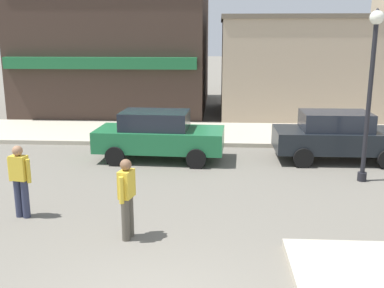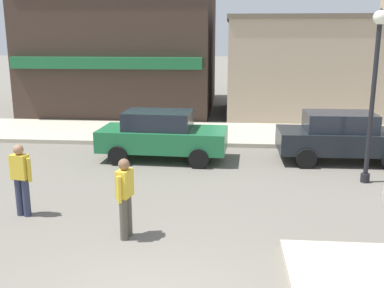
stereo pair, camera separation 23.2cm
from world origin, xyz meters
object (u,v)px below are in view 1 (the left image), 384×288
lamp_post (372,72)px  parked_car_nearest (159,135)px  pedestrian_crossing_far (127,196)px  pedestrian_crossing_near (20,179)px  parked_car_second (338,136)px

lamp_post → parked_car_nearest: (-5.81, 1.82, -2.15)m
pedestrian_crossing_far → parked_car_nearest: bearing=91.4°
pedestrian_crossing_near → pedestrian_crossing_far: (2.51, -0.91, 0.00)m
lamp_post → pedestrian_crossing_far: (-5.67, -3.90, -2.09)m
lamp_post → pedestrian_crossing_far: lamp_post is taller
lamp_post → pedestrian_crossing_near: lamp_post is taller
lamp_post → parked_car_second: lamp_post is taller
parked_car_second → pedestrian_crossing_far: pedestrian_crossing_far is taller
lamp_post → pedestrian_crossing_far: size_ratio=2.82×
lamp_post → parked_car_nearest: bearing=162.6°
lamp_post → pedestrian_crossing_near: 8.96m
parked_car_nearest → parked_car_second: size_ratio=1.02×
pedestrian_crossing_near → parked_car_second: bearing=32.2°
parked_car_second → pedestrian_crossing_far: 8.08m
parked_car_second → parked_car_nearest: bearing=-177.8°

